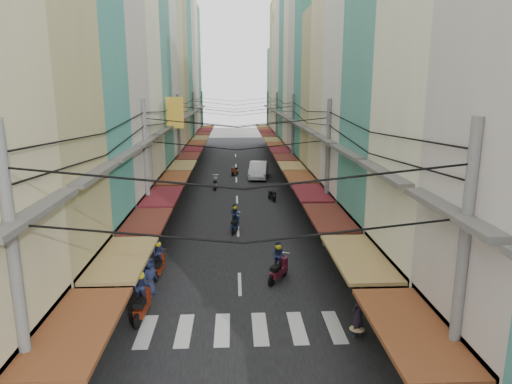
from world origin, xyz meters
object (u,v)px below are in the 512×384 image
object	(u,v)px
bicycle	(342,247)
market_umbrella	(430,272)
white_car	(258,178)
traffic_sign	(357,237)

from	to	relation	value
bicycle	market_umbrella	distance (m)	8.62
white_car	market_umbrella	bearing A→B (deg)	-73.56
market_umbrella	traffic_sign	size ratio (longest dim) A/B	0.81
bicycle	traffic_sign	xyz separation A→B (m)	(-0.37, -4.15, 1.96)
market_umbrella	traffic_sign	xyz separation A→B (m)	(-1.72, 4.13, 0.01)
bicycle	white_car	bearing A→B (deg)	-11.64
bicycle	market_umbrella	size ratio (longest dim) A/B	0.82
white_car	traffic_sign	size ratio (longest dim) A/B	2.08
white_car	bicycle	bearing A→B (deg)	-73.27
white_car	bicycle	xyz separation A→B (m)	(3.67, -20.16, 0.00)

